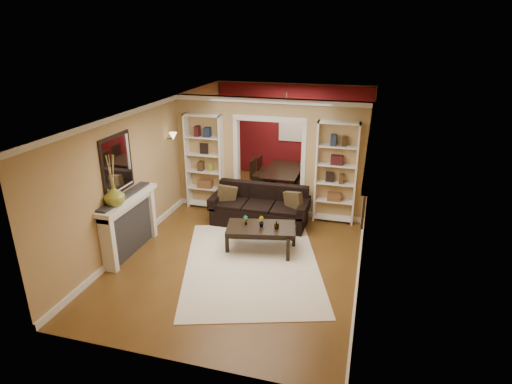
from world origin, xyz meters
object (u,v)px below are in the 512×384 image
(bookshelf_left, at_px, (205,162))
(fireplace, at_px, (131,225))
(sofa, at_px, (260,206))
(dining_table, at_px, (284,180))
(coffee_table, at_px, (261,238))
(bookshelf_right, at_px, (336,173))

(bookshelf_left, relative_size, fireplace, 1.35)
(sofa, bearing_deg, dining_table, 87.61)
(bookshelf_left, height_order, dining_table, bookshelf_left)
(sofa, distance_m, dining_table, 2.24)
(sofa, xyz_separation_m, bookshelf_left, (-1.52, 0.58, 0.73))
(coffee_table, distance_m, dining_table, 3.42)
(sofa, relative_size, bookshelf_right, 0.94)
(sofa, bearing_deg, bookshelf_right, 20.10)
(sofa, bearing_deg, coffee_table, -73.59)
(coffee_table, xyz_separation_m, bookshelf_left, (-1.86, 1.76, 0.90))
(sofa, xyz_separation_m, coffee_table, (0.35, -1.18, -0.17))
(sofa, bearing_deg, fireplace, -136.50)
(bookshelf_right, bearing_deg, sofa, -159.90)
(coffee_table, xyz_separation_m, fireplace, (-2.40, -0.77, 0.33))
(fireplace, distance_m, dining_table, 4.71)
(coffee_table, relative_size, bookshelf_left, 0.58)
(sofa, relative_size, fireplace, 1.28)
(bookshelf_left, bearing_deg, fireplace, -102.05)
(dining_table, bearing_deg, coffee_table, -175.73)
(coffee_table, xyz_separation_m, dining_table, (-0.25, 3.41, 0.04))
(bookshelf_right, bearing_deg, fireplace, -145.20)
(coffee_table, xyz_separation_m, bookshelf_right, (1.24, 1.76, 0.90))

